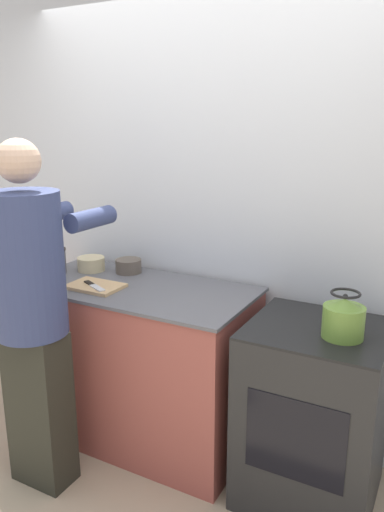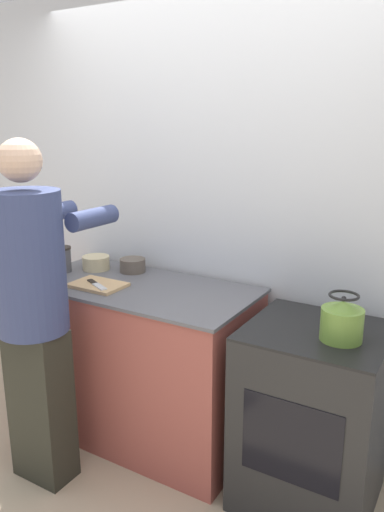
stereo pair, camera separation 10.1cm
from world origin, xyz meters
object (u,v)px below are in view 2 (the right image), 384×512
(oven, at_px, (311,417))
(cutting_board, at_px, (98,285))
(person, at_px, (34,306))
(bowl_prep, at_px, (96,263))
(canister_jar, at_px, (61,259))
(knife, at_px, (96,284))
(kettle, at_px, (342,321))

(oven, relative_size, cutting_board, 3.02)
(person, height_order, bowl_prep, person)
(oven, xyz_separation_m, canister_jar, (-1.61, 0.01, 0.56))
(person, relative_size, bowl_prep, 10.51)
(bowl_prep, bearing_deg, knife, -48.68)
(cutting_board, bearing_deg, canister_jar, 164.13)
(oven, distance_m, person, 1.45)
(oven, relative_size, knife, 4.55)
(knife, relative_size, canister_jar, 1.29)
(cutting_board, relative_size, kettle, 1.42)
(oven, xyz_separation_m, cutting_board, (-1.22, -0.11, 0.49))
(kettle, height_order, bowl_prep, kettle)
(person, distance_m, canister_jar, 0.65)
(kettle, bearing_deg, canister_jar, 177.93)
(person, bearing_deg, kettle, 19.11)
(kettle, bearing_deg, person, -160.89)
(canister_jar, bearing_deg, cutting_board, -15.87)
(cutting_board, bearing_deg, bowl_prep, 132.71)
(oven, xyz_separation_m, kettle, (0.12, -0.06, 0.54))
(bowl_prep, relative_size, canister_jar, 1.09)
(cutting_board, distance_m, bowl_prep, 0.35)
(person, xyz_separation_m, cutting_board, (0.03, 0.43, -0.01))
(cutting_board, distance_m, kettle, 1.34)
(cutting_board, bearing_deg, knife, -67.61)
(person, xyz_separation_m, knife, (0.04, 0.40, 0.00))
(cutting_board, height_order, kettle, kettle)
(kettle, bearing_deg, knife, -176.90)
(oven, distance_m, kettle, 0.56)
(cutting_board, distance_m, knife, 0.03)
(oven, bearing_deg, person, -156.96)
(knife, height_order, bowl_prep, bowl_prep)
(knife, bearing_deg, canister_jar, -172.98)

